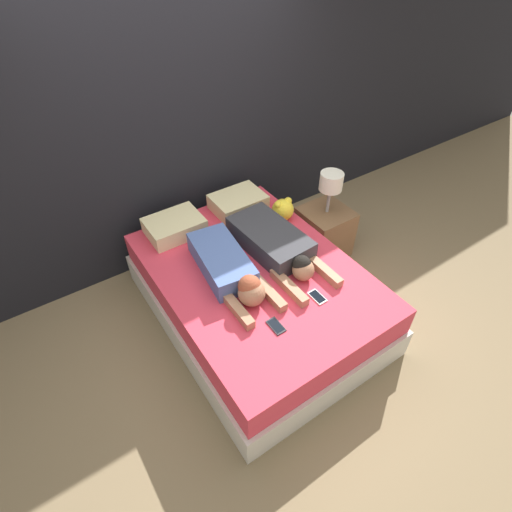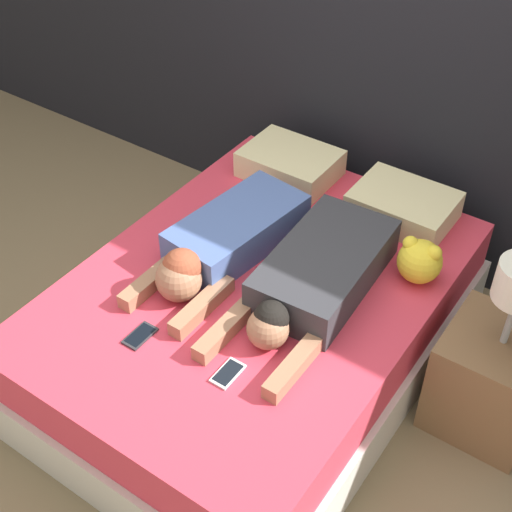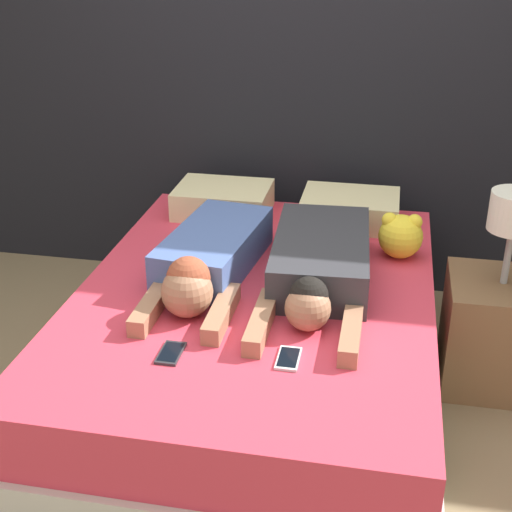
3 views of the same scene
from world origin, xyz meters
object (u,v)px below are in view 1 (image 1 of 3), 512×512
at_px(pillow_head_right, 238,202).
at_px(pillow_head_left, 175,226).
at_px(person_left, 230,269).
at_px(nightstand, 324,229).
at_px(person_right, 276,244).
at_px(cell_phone_right, 317,297).
at_px(cell_phone_left, 276,326).
at_px(plush_toy, 283,209).
at_px(bed, 256,293).

bearing_deg(pillow_head_right, pillow_head_left, 180.00).
relative_size(person_left, nightstand, 1.08).
bearing_deg(nightstand, person_right, -163.55).
relative_size(pillow_head_left, pillow_head_right, 1.00).
xyz_separation_m(cell_phone_right, nightstand, (0.83, 0.82, -0.25)).
relative_size(person_right, nightstand, 1.16).
bearing_deg(cell_phone_left, plush_toy, 51.25).
distance_m(bed, nightstand, 1.09).
bearing_deg(cell_phone_left, nightstand, 34.85).
bearing_deg(cell_phone_right, nightstand, 44.80).
relative_size(person_right, cell_phone_right, 7.33).
bearing_deg(nightstand, cell_phone_right, -135.20).
relative_size(cell_phone_left, nightstand, 0.16).
bearing_deg(pillow_head_left, nightstand, -19.45).
distance_m(cell_phone_left, plush_toy, 1.27).
xyz_separation_m(bed, cell_phone_left, (-0.20, -0.55, 0.28)).
bearing_deg(person_left, pillow_head_left, 98.35).
relative_size(bed, cell_phone_right, 14.20).
height_order(cell_phone_right, nightstand, nightstand).
xyz_separation_m(bed, plush_toy, (0.59, 0.43, 0.38)).
height_order(pillow_head_right, person_right, person_right).
bearing_deg(nightstand, cell_phone_left, -145.15).
distance_m(pillow_head_right, person_right, 0.72).
bearing_deg(person_left, cell_phone_right, -51.21).
relative_size(person_left, cell_phone_left, 6.85).
relative_size(person_right, plush_toy, 5.07).
height_order(bed, nightstand, nightstand).
distance_m(person_left, person_right, 0.48).
relative_size(pillow_head_left, cell_phone_right, 3.30).
bearing_deg(plush_toy, pillow_head_right, 124.62).
xyz_separation_m(pillow_head_right, nightstand, (0.71, -0.49, -0.32)).
bearing_deg(plush_toy, person_left, -153.93).
distance_m(pillow_head_left, pillow_head_right, 0.66).
relative_size(person_left, plush_toy, 4.74).
bearing_deg(person_right, pillow_head_left, 129.18).
xyz_separation_m(cell_phone_left, plush_toy, (0.79, 0.98, 0.10)).
xyz_separation_m(bed, pillow_head_right, (0.33, 0.80, 0.35)).
xyz_separation_m(pillow_head_left, cell_phone_left, (0.13, -1.35, -0.07)).
bearing_deg(pillow_head_left, pillow_head_right, 0.00).
height_order(pillow_head_right, nightstand, nightstand).
height_order(bed, person_right, person_right).
height_order(pillow_head_left, person_left, person_left).
relative_size(bed, pillow_head_right, 4.30).
bearing_deg(nightstand, pillow_head_right, 145.66).
bearing_deg(pillow_head_right, plush_toy, -55.38).
distance_m(bed, person_right, 0.45).
relative_size(pillow_head_right, person_left, 0.48).
xyz_separation_m(person_left, nightstand, (1.26, 0.28, -0.34)).
xyz_separation_m(cell_phone_right, plush_toy, (0.37, 0.94, 0.10)).
xyz_separation_m(person_right, nightstand, (0.79, 0.23, -0.33)).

